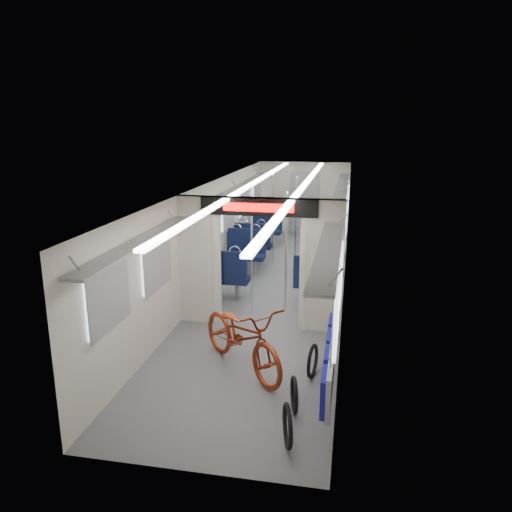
{
  "coord_description": "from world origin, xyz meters",
  "views": [
    {
      "loc": [
        1.52,
        -10.23,
        3.52
      ],
      "look_at": [
        -0.13,
        -1.65,
        1.18
      ],
      "focal_mm": 35.0,
      "sensor_mm": 36.0,
      "label": 1
    }
  ],
  "objects_px": {
    "seat_bay_near_right": "(320,265)",
    "stanchion_near_left": "(252,254)",
    "bike_hoop_c": "(313,363)",
    "stanchion_far_left": "(273,219)",
    "seat_bay_far_left": "(260,232)",
    "stanchion_far_right": "(296,224)",
    "bicycle": "(242,336)",
    "seat_bay_near_left": "(236,260)",
    "flip_bench": "(330,359)",
    "bike_hoop_b": "(294,397)",
    "bike_hoop_a": "(287,428)",
    "seat_bay_far_right": "(329,231)",
    "stanchion_near_right": "(286,252)"
  },
  "relations": [
    {
      "from": "flip_bench",
      "to": "bike_hoop_b",
      "type": "xyz_separation_m",
      "value": [
        -0.41,
        -0.37,
        -0.37
      ]
    },
    {
      "from": "seat_bay_near_left",
      "to": "seat_bay_far_left",
      "type": "relative_size",
      "value": 1.02
    },
    {
      "from": "seat_bay_near_right",
      "to": "stanchion_near_right",
      "type": "relative_size",
      "value": 0.94
    },
    {
      "from": "seat_bay_far_left",
      "to": "seat_bay_near_left",
      "type": "bearing_deg",
      "value": -90.0
    },
    {
      "from": "bike_hoop_a",
      "to": "seat_bay_near_right",
      "type": "height_order",
      "value": "seat_bay_near_right"
    },
    {
      "from": "seat_bay_near_right",
      "to": "stanchion_near_left",
      "type": "xyz_separation_m",
      "value": [
        -1.19,
        -1.62,
        0.6
      ]
    },
    {
      "from": "stanchion_far_left",
      "to": "seat_bay_far_right",
      "type": "bearing_deg",
      "value": 51.7
    },
    {
      "from": "bike_hoop_b",
      "to": "stanchion_near_left",
      "type": "height_order",
      "value": "stanchion_near_left"
    },
    {
      "from": "stanchion_far_right",
      "to": "bike_hoop_b",
      "type": "bearing_deg",
      "value": -83.57
    },
    {
      "from": "bicycle",
      "to": "bike_hoop_c",
      "type": "xyz_separation_m",
      "value": [
        1.03,
        -0.04,
        -0.3
      ]
    },
    {
      "from": "seat_bay_far_right",
      "to": "stanchion_near_left",
      "type": "distance_m",
      "value": 5.36
    },
    {
      "from": "bicycle",
      "to": "seat_bay_far_right",
      "type": "height_order",
      "value": "seat_bay_far_right"
    },
    {
      "from": "stanchion_far_right",
      "to": "seat_bay_far_left",
      "type": "bearing_deg",
      "value": 127.09
    },
    {
      "from": "bike_hoop_c",
      "to": "seat_bay_near_right",
      "type": "distance_m",
      "value": 3.94
    },
    {
      "from": "bike_hoop_b",
      "to": "seat_bay_near_left",
      "type": "distance_m",
      "value": 5.24
    },
    {
      "from": "stanchion_near_left",
      "to": "stanchion_far_right",
      "type": "xyz_separation_m",
      "value": [
        0.49,
        3.0,
        0.0
      ]
    },
    {
      "from": "seat_bay_near_right",
      "to": "stanchion_far_left",
      "type": "xyz_separation_m",
      "value": [
        -1.34,
        1.88,
        0.6
      ]
    },
    {
      "from": "stanchion_near_left",
      "to": "bicycle",
      "type": "bearing_deg",
      "value": -82.15
    },
    {
      "from": "bike_hoop_c",
      "to": "seat_bay_near_left",
      "type": "distance_m",
      "value": 4.44
    },
    {
      "from": "bicycle",
      "to": "seat_bay_near_left",
      "type": "bearing_deg",
      "value": 60.11
    },
    {
      "from": "seat_bay_near_right",
      "to": "stanchion_far_left",
      "type": "height_order",
      "value": "stanchion_far_left"
    },
    {
      "from": "seat_bay_far_left",
      "to": "stanchion_far_right",
      "type": "relative_size",
      "value": 0.97
    },
    {
      "from": "bike_hoop_b",
      "to": "stanchion_far_right",
      "type": "bearing_deg",
      "value": 96.43
    },
    {
      "from": "stanchion_near_left",
      "to": "stanchion_far_right",
      "type": "bearing_deg",
      "value": 80.77
    },
    {
      "from": "seat_bay_near_left",
      "to": "stanchion_far_left",
      "type": "xyz_separation_m",
      "value": [
        0.53,
        1.86,
        0.58
      ]
    },
    {
      "from": "seat_bay_far_right",
      "to": "stanchion_far_right",
      "type": "xyz_separation_m",
      "value": [
        -0.7,
        -2.19,
        0.61
      ]
    },
    {
      "from": "bicycle",
      "to": "flip_bench",
      "type": "bearing_deg",
      "value": -69.43
    },
    {
      "from": "bicycle",
      "to": "bike_hoop_a",
      "type": "bearing_deg",
      "value": -106.46
    },
    {
      "from": "bike_hoop_c",
      "to": "stanchion_near_right",
      "type": "relative_size",
      "value": 0.22
    },
    {
      "from": "bike_hoop_a",
      "to": "stanchion_far_left",
      "type": "distance_m",
      "value": 7.62
    },
    {
      "from": "flip_bench",
      "to": "bike_hoop_b",
      "type": "distance_m",
      "value": 0.67
    },
    {
      "from": "bike_hoop_a",
      "to": "stanchion_near_left",
      "type": "xyz_separation_m",
      "value": [
        -1.2,
        3.94,
        0.92
      ]
    },
    {
      "from": "bike_hoop_c",
      "to": "stanchion_far_left",
      "type": "bearing_deg",
      "value": 104.43
    },
    {
      "from": "seat_bay_far_left",
      "to": "seat_bay_far_right",
      "type": "distance_m",
      "value": 1.98
    },
    {
      "from": "seat_bay_near_right",
      "to": "stanchion_near_left",
      "type": "relative_size",
      "value": 0.94
    },
    {
      "from": "stanchion_near_left",
      "to": "stanchion_near_right",
      "type": "xyz_separation_m",
      "value": [
        0.6,
        0.29,
        0.0
      ]
    },
    {
      "from": "bike_hoop_a",
      "to": "seat_bay_far_right",
      "type": "relative_size",
      "value": 0.25
    },
    {
      "from": "stanchion_near_right",
      "to": "stanchion_far_right",
      "type": "distance_m",
      "value": 2.72
    },
    {
      "from": "bicycle",
      "to": "stanchion_near_left",
      "type": "bearing_deg",
      "value": 53.62
    },
    {
      "from": "bike_hoop_c",
      "to": "seat_bay_near_right",
      "type": "xyz_separation_m",
      "value": [
        -0.16,
        3.93,
        0.33
      ]
    },
    {
      "from": "stanchion_near_left",
      "to": "seat_bay_far_right",
      "type": "bearing_deg",
      "value": 77.13
    },
    {
      "from": "stanchion_far_left",
      "to": "stanchion_far_right",
      "type": "relative_size",
      "value": 1.0
    },
    {
      "from": "stanchion_far_left",
      "to": "seat_bay_near_right",
      "type": "bearing_deg",
      "value": -54.55
    },
    {
      "from": "bike_hoop_b",
      "to": "stanchion_near_right",
      "type": "distance_m",
      "value": 3.7
    },
    {
      "from": "seat_bay_near_left",
      "to": "seat_bay_far_left",
      "type": "distance_m",
      "value": 2.91
    },
    {
      "from": "bicycle",
      "to": "stanchion_near_right",
      "type": "distance_m",
      "value": 2.64
    },
    {
      "from": "flip_bench",
      "to": "seat_bay_near_left",
      "type": "xyz_separation_m",
      "value": [
        -2.29,
        4.5,
        -0.01
      ]
    },
    {
      "from": "bicycle",
      "to": "stanchion_near_right",
      "type": "relative_size",
      "value": 0.87
    },
    {
      "from": "seat_bay_far_right",
      "to": "bike_hoop_a",
      "type": "bearing_deg",
      "value": -89.93
    },
    {
      "from": "bike_hoop_a",
      "to": "seat_bay_near_left",
      "type": "height_order",
      "value": "seat_bay_near_left"
    }
  ]
}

